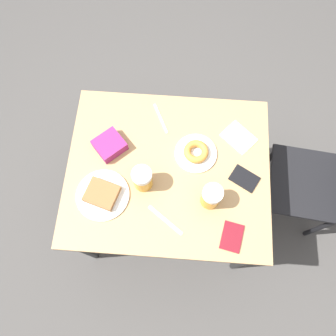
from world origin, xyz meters
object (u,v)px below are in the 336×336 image
Objects in this scene: beer_mug_left at (143,179)px; napkin_folded at (239,137)px; chair at (334,181)px; passport_far_edge at (244,178)px; plate_with_cake at (102,194)px; knife at (165,220)px; blue_pouch at (110,145)px; plate_with_donut at (196,152)px; fork at (161,118)px; beer_mug_center at (211,196)px; passport_near_edge at (232,237)px.

napkin_folded is (-0.27, 0.44, -0.06)m from beer_mug_left.
passport_far_edge is (0.08, -0.50, 0.17)m from chair.
plate_with_cake is 0.31m from knife.
blue_pouch is (0.10, -0.62, 0.02)m from napkin_folded.
passport_far_edge is at bearing -74.91° from chair.
chair reaches higher than plate_with_donut.
napkin_folded and fork have the same top height.
plate_with_donut is 1.21× the size of knife.
beer_mug_center reaches higher than napkin_folded.
chair is 0.57m from napkin_folded.
plate_with_donut is at bearing 159.88° from knife.
napkin_folded is at bearing 118.58° from plate_with_cake.
fork is at bearing -147.55° from beer_mug_center.
beer_mug_center is 0.20m from passport_near_edge.
beer_mug_left is 0.21m from knife.
beer_mug_left reaches higher than passport_far_edge.
chair reaches higher than beer_mug_center.
plate_with_donut is 1.24× the size of fork.
plate_with_cake is (0.21, -1.15, 0.18)m from chair.
chair reaches higher than passport_near_edge.
plate_with_cake is 0.48m from plate_with_donut.
fork is 0.50m from passport_far_edge.
plate_with_donut reaches higher than knife.
passport_far_edge reaches higher than knife.
beer_mug_center reaches higher than plate_with_donut.
beer_mug_left is at bearing -8.63° from fork.
fork is 0.91× the size of blue_pouch.
beer_mug_center is (-0.01, 0.49, 0.05)m from plate_with_cake.
plate_with_cake is 1.84× the size of beer_mug_center.
plate_with_donut is at bearing 119.75° from plate_with_cake.
plate_with_cake is 0.61m from passport_near_edge.
blue_pouch is (-0.24, 0.00, 0.01)m from plate_with_cake.
plate_with_donut reaches higher than napkin_folded.
beer_mug_center is at bearing -22.13° from napkin_folded.
napkin_folded is at bearing 78.86° from fork.
knife is (0.43, -0.33, -0.00)m from napkin_folded.
blue_pouch reaches higher than plate_with_donut.
plate_with_cake is at bearing -73.73° from chair.
passport_near_edge is (0.48, -0.03, 0.00)m from napkin_folded.
chair is 6.06× the size of passport_far_edge.
plate_with_cake is at bearing -107.58° from knife.
passport_far_edge is (-0.06, 0.47, -0.06)m from beer_mug_left.
blue_pouch is (-0.11, -0.64, 0.02)m from passport_far_edge.
fork is at bearing 171.37° from beer_mug_left.
plate_with_donut is 1.42× the size of passport_near_edge.
blue_pouch is at bearing 179.33° from plate_with_cake.
napkin_folded is 0.40m from fork.
chair is at bearing 100.27° from plate_with_cake.
plate_with_cake is 1.59× the size of passport_far_edge.
passport_near_edge is at bearing 79.94° from knife.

